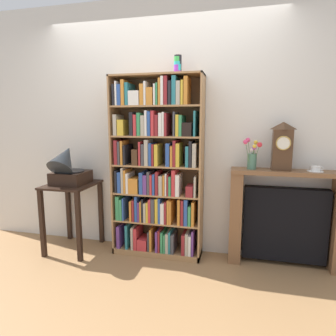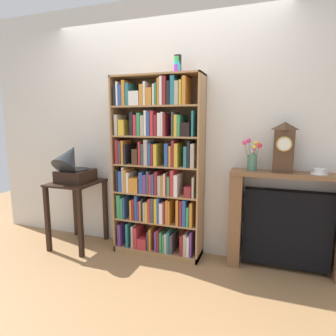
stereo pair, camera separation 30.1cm
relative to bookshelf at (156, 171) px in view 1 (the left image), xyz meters
name	(u,v)px [view 1 (the left image)]	position (x,y,z in m)	size (l,w,h in m)	color
ground_plane	(154,260)	(0.01, -0.15, -0.92)	(7.87, 6.40, 0.02)	#997047
wall_back	(178,129)	(0.19, 0.20, 0.43)	(4.87, 0.08, 2.69)	silver
bookshelf	(156,171)	(0.00, 0.00, 0.00)	(0.95, 0.30, 1.89)	#A87A4C
cup_stack	(178,65)	(0.22, 0.02, 1.07)	(0.07, 0.08, 0.18)	purple
side_table_left	(72,201)	(-0.94, -0.12, -0.35)	(0.49, 0.56, 0.76)	black
gramophone	(68,167)	(-0.94, -0.17, 0.04)	(0.34, 0.47, 0.49)	black
fireplace_mantel	(285,219)	(1.31, 0.06, -0.44)	(1.07, 0.24, 0.97)	brown
mantel_clock	(282,146)	(1.23, 0.03, 0.29)	(0.18, 0.12, 0.46)	#472D1C
flower_vase	(252,156)	(0.96, 0.03, 0.19)	(0.18, 0.18, 0.30)	#4C7A60
teacup_with_saucer	(316,169)	(1.54, 0.04, 0.08)	(0.14, 0.14, 0.05)	white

